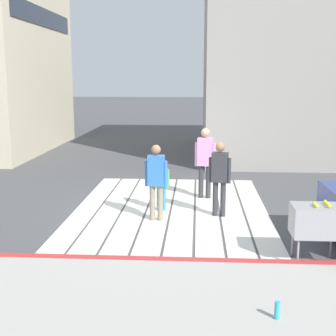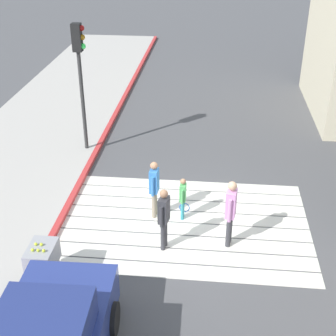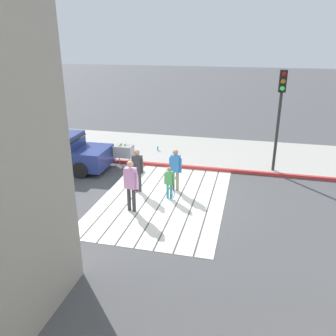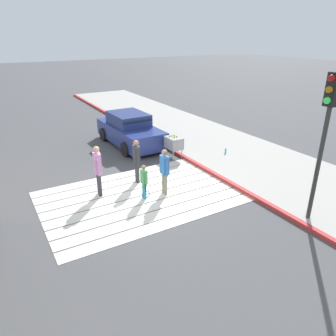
{
  "view_description": "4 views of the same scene",
  "coord_description": "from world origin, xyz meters",
  "px_view_note": "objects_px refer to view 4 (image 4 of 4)",
  "views": [
    {
      "loc": [
        -10.37,
        -0.59,
        3.0
      ],
      "look_at": [
        0.35,
        0.08,
        0.91
      ],
      "focal_mm": 50.39,
      "sensor_mm": 36.0,
      "label": 1
    },
    {
      "loc": [
        0.59,
        -10.31,
        7.25
      ],
      "look_at": [
        -0.51,
        0.61,
        1.28
      ],
      "focal_mm": 51.22,
      "sensor_mm": 36.0,
      "label": 2
    },
    {
      "loc": [
        10.84,
        2.83,
        5.41
      ],
      "look_at": [
        -0.48,
        0.06,
        1.01
      ],
      "focal_mm": 37.15,
      "sensor_mm": 36.0,
      "label": 3
    },
    {
      "loc": [
        4.01,
        8.73,
        5.1
      ],
      "look_at": [
        -0.67,
        0.76,
        1.18
      ],
      "focal_mm": 34.05,
      "sensor_mm": 36.0,
      "label": 4
    }
  ],
  "objects_px": {
    "car_parked_near_curb": "(130,130)",
    "pedestrian_child_with_racket": "(144,180)",
    "tennis_ball_cart": "(174,143)",
    "pedestrian_adult_side": "(137,158)",
    "traffic_light_corner": "(327,120)",
    "pedestrian_adult_trailing": "(165,169)",
    "pedestrian_adult_lead": "(98,167)",
    "water_bottle": "(226,151)"
  },
  "relations": [
    {
      "from": "pedestrian_adult_side",
      "to": "tennis_ball_cart",
      "type": "bearing_deg",
      "value": -149.32
    },
    {
      "from": "traffic_light_corner",
      "to": "pedestrian_adult_side",
      "type": "height_order",
      "value": "traffic_light_corner"
    },
    {
      "from": "tennis_ball_cart",
      "to": "pedestrian_adult_side",
      "type": "distance_m",
      "value": 2.88
    },
    {
      "from": "tennis_ball_cart",
      "to": "car_parked_near_curb",
      "type": "bearing_deg",
      "value": -71.09
    },
    {
      "from": "pedestrian_adult_trailing",
      "to": "pedestrian_adult_side",
      "type": "bearing_deg",
      "value": -73.48
    },
    {
      "from": "pedestrian_adult_lead",
      "to": "pedestrian_adult_trailing",
      "type": "relative_size",
      "value": 1.09
    },
    {
      "from": "pedestrian_adult_side",
      "to": "pedestrian_child_with_racket",
      "type": "bearing_deg",
      "value": 74.68
    },
    {
      "from": "car_parked_near_curb",
      "to": "pedestrian_adult_lead",
      "type": "xyz_separation_m",
      "value": [
        3.11,
        4.38,
        0.29
      ]
    },
    {
      "from": "pedestrian_adult_lead",
      "to": "pedestrian_adult_side",
      "type": "distance_m",
      "value": 1.58
    },
    {
      "from": "car_parked_near_curb",
      "to": "traffic_light_corner",
      "type": "xyz_separation_m",
      "value": [
        -1.58,
        9.06,
        2.3
      ]
    },
    {
      "from": "water_bottle",
      "to": "pedestrian_adult_side",
      "type": "height_order",
      "value": "pedestrian_adult_side"
    },
    {
      "from": "pedestrian_adult_side",
      "to": "car_parked_near_curb",
      "type": "bearing_deg",
      "value": -110.91
    },
    {
      "from": "tennis_ball_cart",
      "to": "pedestrian_adult_lead",
      "type": "distance_m",
      "value": 4.39
    },
    {
      "from": "pedestrian_child_with_racket",
      "to": "pedestrian_adult_side",
      "type": "bearing_deg",
      "value": -105.32
    },
    {
      "from": "traffic_light_corner",
      "to": "pedestrian_child_with_racket",
      "type": "distance_m",
      "value": 5.59
    },
    {
      "from": "tennis_ball_cart",
      "to": "pedestrian_child_with_racket",
      "type": "distance_m",
      "value": 3.94
    },
    {
      "from": "pedestrian_adult_lead",
      "to": "car_parked_near_curb",
      "type": "bearing_deg",
      "value": -125.37
    },
    {
      "from": "car_parked_near_curb",
      "to": "traffic_light_corner",
      "type": "height_order",
      "value": "traffic_light_corner"
    },
    {
      "from": "traffic_light_corner",
      "to": "pedestrian_adult_side",
      "type": "bearing_deg",
      "value": -57.68
    },
    {
      "from": "pedestrian_adult_trailing",
      "to": "car_parked_near_curb",
      "type": "bearing_deg",
      "value": -102.14
    },
    {
      "from": "tennis_ball_cart",
      "to": "pedestrian_adult_side",
      "type": "height_order",
      "value": "pedestrian_adult_side"
    },
    {
      "from": "tennis_ball_cart",
      "to": "pedestrian_adult_lead",
      "type": "bearing_deg",
      "value": 23.62
    },
    {
      "from": "water_bottle",
      "to": "pedestrian_adult_lead",
      "type": "height_order",
      "value": "pedestrian_adult_lead"
    },
    {
      "from": "water_bottle",
      "to": "tennis_ball_cart",
      "type": "bearing_deg",
      "value": -24.05
    },
    {
      "from": "car_parked_near_curb",
      "to": "pedestrian_adult_trailing",
      "type": "relative_size",
      "value": 2.68
    },
    {
      "from": "tennis_ball_cart",
      "to": "pedestrian_child_with_racket",
      "type": "height_order",
      "value": "pedestrian_child_with_racket"
    },
    {
      "from": "traffic_light_corner",
      "to": "tennis_ball_cart",
      "type": "height_order",
      "value": "traffic_light_corner"
    },
    {
      "from": "car_parked_near_curb",
      "to": "pedestrian_adult_lead",
      "type": "relative_size",
      "value": 2.47
    },
    {
      "from": "traffic_light_corner",
      "to": "pedestrian_adult_trailing",
      "type": "relative_size",
      "value": 2.62
    },
    {
      "from": "car_parked_near_curb",
      "to": "pedestrian_child_with_racket",
      "type": "height_order",
      "value": "car_parked_near_curb"
    },
    {
      "from": "pedestrian_child_with_racket",
      "to": "car_parked_near_curb",
      "type": "bearing_deg",
      "value": -109.59
    },
    {
      "from": "pedestrian_adult_trailing",
      "to": "traffic_light_corner",
      "type": "bearing_deg",
      "value": 127.1
    },
    {
      "from": "tennis_ball_cart",
      "to": "water_bottle",
      "type": "height_order",
      "value": "tennis_ball_cart"
    },
    {
      "from": "car_parked_near_curb",
      "to": "pedestrian_adult_trailing",
      "type": "bearing_deg",
      "value": 77.86
    },
    {
      "from": "pedestrian_adult_trailing",
      "to": "pedestrian_child_with_racket",
      "type": "height_order",
      "value": "pedestrian_adult_trailing"
    },
    {
      "from": "traffic_light_corner",
      "to": "pedestrian_adult_trailing",
      "type": "distance_m",
      "value": 5.01
    },
    {
      "from": "car_parked_near_curb",
      "to": "pedestrian_child_with_racket",
      "type": "xyz_separation_m",
      "value": [
        1.92,
        5.39,
        -0.06
      ]
    },
    {
      "from": "pedestrian_adult_trailing",
      "to": "pedestrian_child_with_racket",
      "type": "bearing_deg",
      "value": -2.86
    },
    {
      "from": "car_parked_near_curb",
      "to": "traffic_light_corner",
      "type": "bearing_deg",
      "value": 99.89
    },
    {
      "from": "car_parked_near_curb",
      "to": "water_bottle",
      "type": "height_order",
      "value": "car_parked_near_curb"
    },
    {
      "from": "traffic_light_corner",
      "to": "pedestrian_child_with_racket",
      "type": "bearing_deg",
      "value": -46.37
    },
    {
      "from": "water_bottle",
      "to": "pedestrian_adult_lead",
      "type": "bearing_deg",
      "value": 7.32
    }
  ]
}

